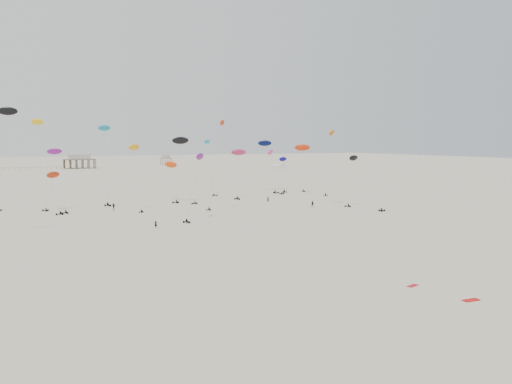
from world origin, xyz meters
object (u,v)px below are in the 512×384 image
rig_9 (335,146)px  spectator_0 (156,228)px  pavilion_main (80,162)px  rig_0 (196,175)px  rig_4 (267,151)px  pavilion_small (166,160)px

rig_9 → spectator_0: size_ratio=11.46×
pavilion_main → rig_0: rig_0 is taller
pavilion_main → rig_9: (44.43, -243.82, 13.21)m
spectator_0 → rig_4: bearing=-93.3°
rig_0 → spectator_0: (-12.03, -7.68, -10.79)m
rig_0 → rig_4: bearing=-151.8°
pavilion_main → rig_4: size_ratio=1.04×
rig_4 → rig_9: rig_9 is taller
pavilion_main → rig_9: rig_9 is taller
pavilion_main → pavilion_small: 76.16m
rig_4 → spectator_0: (-58.74, -62.29, -14.96)m
pavilion_main → pavilion_small: pavilion_main is taller
rig_0 → rig_4: 71.98m
pavilion_main → rig_0: bearing=-90.3°
pavilion_main → pavilion_small: bearing=23.2°
pavilion_main → spectator_0: bearing=-92.9°
pavilion_main → rig_4: (45.38, -197.96, 10.74)m
rig_9 → spectator_0: 62.56m
rig_4 → rig_0: bearing=2.9°
rig_0 → rig_4: size_ratio=0.81×
rig_0 → spectator_0: size_ratio=8.43×
pavilion_small → rig_4: 229.57m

